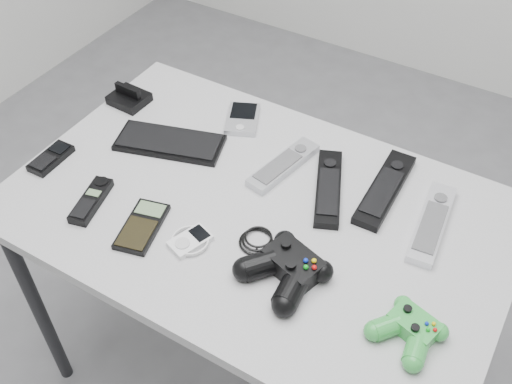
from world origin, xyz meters
The scene contains 15 objects.
floor centered at (0.00, 0.00, 0.00)m, with size 3.50×3.50×0.00m, color slate.
desk centered at (-0.01, -0.08, 0.67)m, with size 1.10×0.71×0.73m.
pda_keyboard centered at (-0.31, -0.01, 0.74)m, with size 0.26×0.11×0.02m, color black.
dock_bracket centered at (-0.50, 0.07, 0.76)m, with size 0.09×0.08×0.05m, color black.
pda centered at (-0.20, 0.16, 0.74)m, with size 0.08×0.12×0.02m, color #B1B2B8.
remote_silver_a centered at (-0.03, 0.06, 0.75)m, with size 0.05×0.21×0.02m, color #B1B2B8.
remote_black_a centered at (0.10, 0.04, 0.75)m, with size 0.05×0.24×0.02m, color black.
remote_black_b centered at (0.21, 0.10, 0.75)m, with size 0.06×0.25×0.02m, color black.
remote_silver_b centered at (0.34, 0.06, 0.75)m, with size 0.05×0.24×0.02m, color silver.
mobile_phone centered at (-0.52, -0.20, 0.74)m, with size 0.05×0.11×0.02m, color black.
cordless_handset centered at (-0.34, -0.26, 0.75)m, with size 0.04×0.14×0.02m, color black.
calculator centered at (-0.19, -0.26, 0.74)m, with size 0.07×0.14×0.01m, color black.
mp3_player centered at (-0.08, -0.24, 0.74)m, with size 0.08×0.09×0.02m, color silver.
controller_black centered at (0.13, -0.21, 0.76)m, with size 0.27×0.17×0.05m, color black, non-canonical shape.
controller_green centered at (0.39, -0.22, 0.76)m, with size 0.12×0.13×0.04m, color green, non-canonical shape.
Camera 1 is at (0.45, -0.87, 1.70)m, focal length 42.00 mm.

